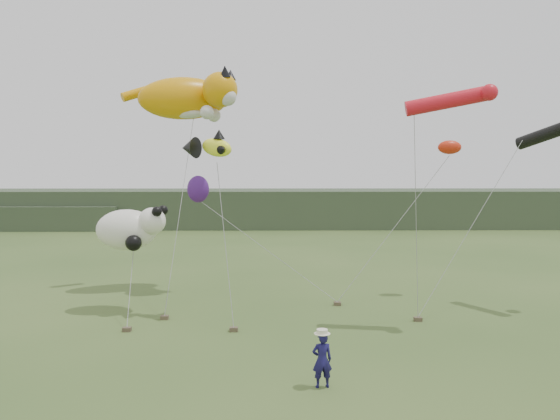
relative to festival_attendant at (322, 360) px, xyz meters
The scene contains 9 objects.
ground 2.31m from the festival_attendant, 85.67° to the left, with size 120.00×120.00×0.00m, color #385123.
headland 46.97m from the festival_attendant, 93.60° to the left, with size 90.00×13.00×4.00m.
festival_attendant is the anchor object (origin of this frame).
sandbag_anchors 7.08m from the festival_attendant, 105.56° to the left, with size 11.61×4.22×0.16m.
cat_kite 16.71m from the festival_attendant, 112.68° to the left, with size 6.18×3.69×2.63m.
fish_kite 10.73m from the festival_attendant, 117.77° to the left, with size 2.48×1.61×1.22m.
tube_kites 13.14m from the festival_attendant, 41.77° to the left, with size 8.67×4.99×2.23m.
panda_kite 11.71m from the festival_attendant, 130.96° to the left, with size 3.06×1.98×1.90m.
misc_kites 13.10m from the festival_attendant, 95.63° to the left, with size 13.32×1.49×3.03m.
Camera 1 is at (-1.52, -16.91, 5.94)m, focal length 35.00 mm.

